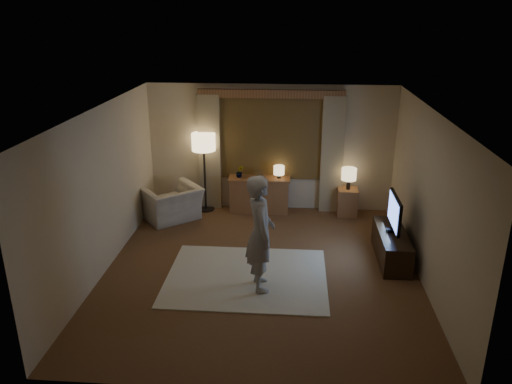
# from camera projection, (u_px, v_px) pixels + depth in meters

# --- Properties ---
(room) EXTENTS (5.04, 5.54, 2.64)m
(room) POSITION_uv_depth(u_px,v_px,m) (264.00, 182.00, 8.10)
(room) COLOR brown
(room) RESTS_ON ground
(rug) EXTENTS (2.50, 2.00, 0.02)m
(rug) POSITION_uv_depth(u_px,v_px,m) (247.00, 277.00, 7.86)
(rug) COLOR beige
(rug) RESTS_ON floor
(sideboard) EXTENTS (1.20, 0.40, 0.70)m
(sideboard) POSITION_uv_depth(u_px,v_px,m) (259.00, 195.00, 10.32)
(sideboard) COLOR brown
(sideboard) RESTS_ON floor
(picture_frame) EXTENTS (0.16, 0.02, 0.20)m
(picture_frame) POSITION_uv_depth(u_px,v_px,m) (259.00, 175.00, 10.16)
(picture_frame) COLOR brown
(picture_frame) RESTS_ON sideboard
(plant) EXTENTS (0.17, 0.13, 0.30)m
(plant) POSITION_uv_depth(u_px,v_px,m) (240.00, 172.00, 10.18)
(plant) COLOR #999999
(plant) RESTS_ON sideboard
(table_lamp_sideboard) EXTENTS (0.22, 0.22, 0.30)m
(table_lamp_sideboard) POSITION_uv_depth(u_px,v_px,m) (279.00, 171.00, 10.10)
(table_lamp_sideboard) COLOR black
(table_lamp_sideboard) RESTS_ON sideboard
(floor_lamp) EXTENTS (0.48, 0.48, 1.64)m
(floor_lamp) POSITION_uv_depth(u_px,v_px,m) (204.00, 146.00, 10.05)
(floor_lamp) COLOR black
(floor_lamp) RESTS_ON floor
(armchair) EXTENTS (1.39, 1.37, 0.68)m
(armchair) POSITION_uv_depth(u_px,v_px,m) (172.00, 203.00, 9.93)
(armchair) COLOR beige
(armchair) RESTS_ON floor
(side_table) EXTENTS (0.40, 0.40, 0.56)m
(side_table) POSITION_uv_depth(u_px,v_px,m) (347.00, 202.00, 10.16)
(side_table) COLOR brown
(side_table) RESTS_ON floor
(table_lamp_side) EXTENTS (0.30, 0.30, 0.44)m
(table_lamp_side) POSITION_uv_depth(u_px,v_px,m) (349.00, 175.00, 9.96)
(table_lamp_side) COLOR black
(table_lamp_side) RESTS_ON side_table
(tv_stand) EXTENTS (0.45, 1.40, 0.50)m
(tv_stand) POSITION_uv_depth(u_px,v_px,m) (391.00, 246.00, 8.35)
(tv_stand) COLOR black
(tv_stand) RESTS_ON floor
(tv) EXTENTS (0.21, 0.88, 0.63)m
(tv) POSITION_uv_depth(u_px,v_px,m) (395.00, 213.00, 8.14)
(tv) COLOR black
(tv) RESTS_ON tv_stand
(person) EXTENTS (0.56, 0.72, 1.78)m
(person) POSITION_uv_depth(u_px,v_px,m) (260.00, 233.00, 7.26)
(person) COLOR #A7A39A
(person) RESTS_ON rug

